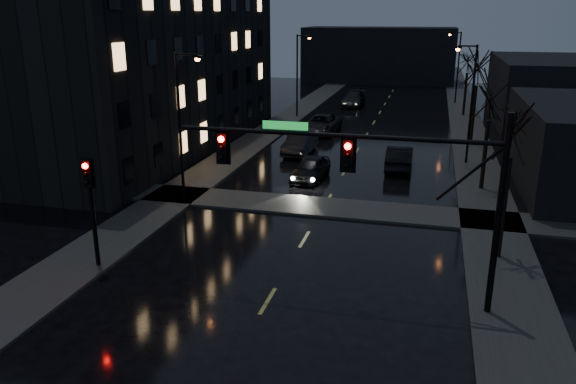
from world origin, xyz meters
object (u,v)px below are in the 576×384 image
Objects in this scene: oncoming_car_b at (300,143)px; oncoming_car_c at (322,124)px; oncoming_car_a at (311,168)px; lead_car at (399,158)px; oncoming_car_d at (353,99)px.

oncoming_car_b reaches higher than oncoming_car_c.
oncoming_car_b is (-2.20, 6.49, 0.07)m from oncoming_car_a.
oncoming_car_b reaches higher than oncoming_car_a.
oncoming_car_a is 0.90× the size of lead_car.
oncoming_car_a is at bearing 35.55° from lead_car.
oncoming_car_b is 23.35m from oncoming_car_d.
oncoming_car_b is 7.70m from oncoming_car_c.
oncoming_car_c is at bearing 103.66° from oncoming_car_a.
lead_car is (5.21, 3.84, 0.05)m from oncoming_car_a.
oncoming_car_c is (-2.09, 14.19, 0.07)m from oncoming_car_a.
oncoming_car_d is at bearing 98.23° from oncoming_car_a.
oncoming_car_d is at bearing 90.41° from oncoming_car_c.
oncoming_car_b is at bearing -90.30° from oncoming_car_d.
oncoming_car_b is 1.02× the size of lead_car.
oncoming_car_d is 26.85m from lead_car.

